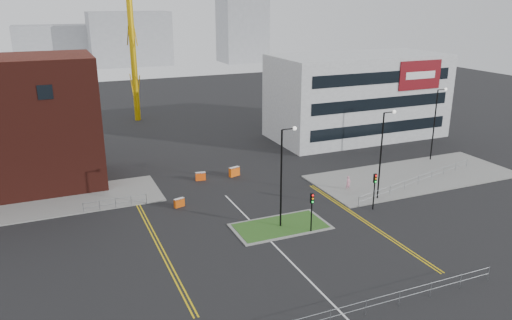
# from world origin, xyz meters

# --- Properties ---
(ground) EXTENTS (200.00, 200.00, 0.00)m
(ground) POSITION_xyz_m (0.00, 0.00, 0.00)
(ground) COLOR black
(ground) RESTS_ON ground
(pavement_left) EXTENTS (28.00, 8.00, 0.12)m
(pavement_left) POSITION_xyz_m (-20.00, 22.00, 0.06)
(pavement_left) COLOR slate
(pavement_left) RESTS_ON ground
(pavement_right) EXTENTS (24.00, 10.00, 0.12)m
(pavement_right) POSITION_xyz_m (22.00, 14.00, 0.06)
(pavement_right) COLOR slate
(pavement_right) RESTS_ON ground
(island_kerb) EXTENTS (8.60, 4.60, 0.08)m
(island_kerb) POSITION_xyz_m (2.00, 8.00, 0.04)
(island_kerb) COLOR slate
(island_kerb) RESTS_ON ground
(grass_island) EXTENTS (8.00, 4.00, 0.12)m
(grass_island) POSITION_xyz_m (2.00, 8.00, 0.06)
(grass_island) COLOR #244617
(grass_island) RESTS_ON ground
(office_block) EXTENTS (25.00, 12.20, 12.00)m
(office_block) POSITION_xyz_m (26.01, 31.97, 6.00)
(office_block) COLOR #ABADAF
(office_block) RESTS_ON ground
(streetlamp_island) EXTENTS (1.46, 0.36, 9.18)m
(streetlamp_island) POSITION_xyz_m (2.22, 8.00, 5.41)
(streetlamp_island) COLOR black
(streetlamp_island) RESTS_ON ground
(streetlamp_right_near) EXTENTS (1.46, 0.36, 9.18)m
(streetlamp_right_near) POSITION_xyz_m (14.22, 10.00, 5.41)
(streetlamp_right_near) COLOR black
(streetlamp_right_near) RESTS_ON ground
(streetlamp_right_far) EXTENTS (1.46, 0.36, 9.18)m
(streetlamp_right_far) POSITION_xyz_m (28.22, 18.00, 5.41)
(streetlamp_right_far) COLOR black
(streetlamp_right_far) RESTS_ON ground
(traffic_light_island) EXTENTS (0.28, 0.33, 3.65)m
(traffic_light_island) POSITION_xyz_m (4.00, 5.98, 2.57)
(traffic_light_island) COLOR black
(traffic_light_island) RESTS_ON ground
(traffic_light_right) EXTENTS (0.28, 0.33, 3.65)m
(traffic_light_right) POSITION_xyz_m (12.00, 7.98, 2.57)
(traffic_light_right) COLOR black
(traffic_light_right) RESTS_ON ground
(railing_front) EXTENTS (24.05, 0.05, 1.10)m
(railing_front) POSITION_xyz_m (0.00, -6.00, 0.78)
(railing_front) COLOR gray
(railing_front) RESTS_ON ground
(railing_left) EXTENTS (6.05, 0.05, 1.10)m
(railing_left) POSITION_xyz_m (-11.00, 18.00, 0.74)
(railing_left) COLOR gray
(railing_left) RESTS_ON ground
(railing_right) EXTENTS (19.05, 5.05, 1.10)m
(railing_right) POSITION_xyz_m (20.50, 11.50, 0.78)
(railing_right) COLOR gray
(railing_right) RESTS_ON ground
(centre_line) EXTENTS (0.15, 30.00, 0.01)m
(centre_line) POSITION_xyz_m (0.00, 2.00, 0.01)
(centre_line) COLOR silver
(centre_line) RESTS_ON ground
(yellow_left_a) EXTENTS (0.12, 24.00, 0.01)m
(yellow_left_a) POSITION_xyz_m (-9.00, 10.00, 0.01)
(yellow_left_a) COLOR gold
(yellow_left_a) RESTS_ON ground
(yellow_left_b) EXTENTS (0.12, 24.00, 0.01)m
(yellow_left_b) POSITION_xyz_m (-8.70, 10.00, 0.01)
(yellow_left_b) COLOR gold
(yellow_left_b) RESTS_ON ground
(yellow_right_a) EXTENTS (0.12, 20.00, 0.01)m
(yellow_right_a) POSITION_xyz_m (9.50, 6.00, 0.01)
(yellow_right_a) COLOR gold
(yellow_right_a) RESTS_ON ground
(yellow_right_b) EXTENTS (0.12, 20.00, 0.01)m
(yellow_right_b) POSITION_xyz_m (9.80, 6.00, 0.01)
(yellow_right_b) COLOR gold
(yellow_right_b) RESTS_ON ground
(skyline_b) EXTENTS (24.00, 12.00, 16.00)m
(skyline_b) POSITION_xyz_m (10.00, 130.00, 8.00)
(skyline_b) COLOR gray
(skyline_b) RESTS_ON ground
(skyline_c) EXTENTS (14.00, 12.00, 28.00)m
(skyline_c) POSITION_xyz_m (45.00, 125.00, 14.00)
(skyline_c) COLOR gray
(skyline_c) RESTS_ON ground
(skyline_d) EXTENTS (30.00, 12.00, 12.00)m
(skyline_d) POSITION_xyz_m (-8.00, 140.00, 6.00)
(skyline_d) COLOR gray
(skyline_d) RESTS_ON ground
(pedestrian) EXTENTS (0.63, 0.46, 1.58)m
(pedestrian) POSITION_xyz_m (12.60, 13.29, 0.79)
(pedestrian) COLOR pink
(pedestrian) RESTS_ON ground
(barrier_left) EXTENTS (1.11, 0.63, 0.89)m
(barrier_left) POSITION_xyz_m (-5.18, 16.00, 0.48)
(barrier_left) COLOR #D14E0B
(barrier_left) RESTS_ON ground
(barrier_mid) EXTENTS (1.35, 0.79, 1.08)m
(barrier_mid) POSITION_xyz_m (3.00, 22.27, 0.59)
(barrier_mid) COLOR #FF600E
(barrier_mid) RESTS_ON ground
(barrier_right) EXTENTS (1.17, 0.54, 0.94)m
(barrier_right) POSITION_xyz_m (-1.00, 22.48, 0.51)
(barrier_right) COLOR #FD520E
(barrier_right) RESTS_ON ground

